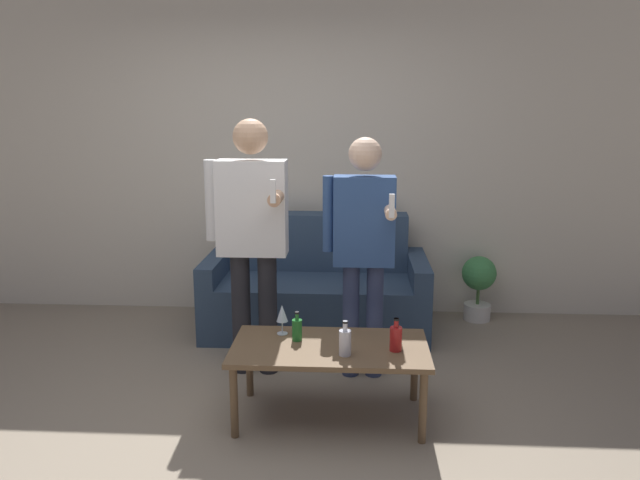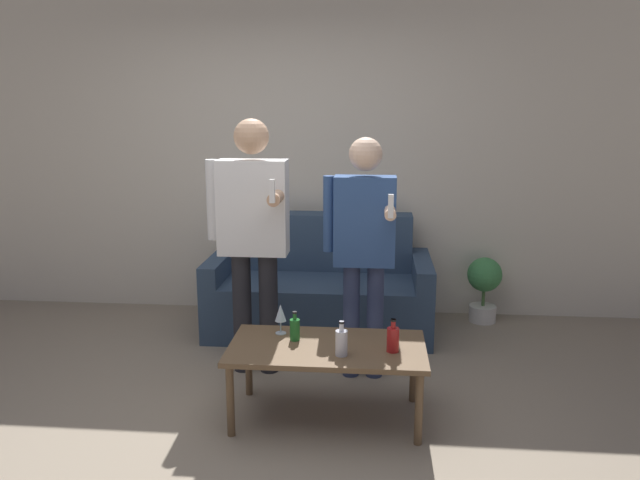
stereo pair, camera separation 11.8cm
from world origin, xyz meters
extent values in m
plane|color=gray|center=(0.00, 0.00, 0.00)|extent=(16.00, 16.00, 0.00)
cube|color=beige|center=(0.00, 2.17, 1.35)|extent=(8.00, 0.06, 2.70)
cube|color=#334760|center=(0.32, 1.51, 0.22)|extent=(1.47, 0.61, 0.44)
cube|color=#334760|center=(0.32, 1.93, 0.45)|extent=(1.47, 0.24, 0.90)
cube|color=#334760|center=(-0.48, 1.63, 0.30)|extent=(0.14, 0.84, 0.60)
cube|color=#334760|center=(1.12, 1.63, 0.30)|extent=(0.14, 0.84, 0.60)
cube|color=brown|center=(0.49, 0.21, 0.43)|extent=(1.12, 0.60, 0.03)
cylinder|color=brown|center=(-0.02, -0.04, 0.21)|extent=(0.04, 0.04, 0.41)
cylinder|color=brown|center=(1.00, -0.04, 0.21)|extent=(0.04, 0.04, 0.41)
cylinder|color=brown|center=(-0.02, 0.46, 0.21)|extent=(0.04, 0.04, 0.41)
cylinder|color=brown|center=(1.00, 0.46, 0.21)|extent=(0.04, 0.04, 0.41)
cylinder|color=#B21E1E|center=(0.86, 0.15, 0.51)|extent=(0.07, 0.07, 0.14)
cylinder|color=#B21E1E|center=(0.86, 0.15, 0.61)|extent=(0.03, 0.03, 0.05)
cylinder|color=black|center=(0.86, 0.15, 0.63)|extent=(0.03, 0.03, 0.01)
cylinder|color=silver|center=(0.58, 0.07, 0.52)|extent=(0.07, 0.07, 0.14)
cylinder|color=silver|center=(0.58, 0.07, 0.61)|extent=(0.03, 0.03, 0.06)
cylinder|color=black|center=(0.58, 0.07, 0.64)|extent=(0.03, 0.03, 0.01)
cylinder|color=#23752D|center=(0.30, 0.27, 0.51)|extent=(0.06, 0.06, 0.13)
cylinder|color=#23752D|center=(0.30, 0.27, 0.59)|extent=(0.02, 0.02, 0.05)
cylinder|color=black|center=(0.30, 0.27, 0.61)|extent=(0.03, 0.03, 0.01)
cylinder|color=silver|center=(0.20, 0.37, 0.45)|extent=(0.06, 0.06, 0.01)
cylinder|color=silver|center=(0.20, 0.37, 0.49)|extent=(0.01, 0.01, 0.07)
cone|color=silver|center=(0.20, 0.37, 0.58)|extent=(0.07, 0.07, 0.10)
cylinder|color=#232328|center=(-0.13, 0.82, 0.41)|extent=(0.13, 0.13, 0.82)
cylinder|color=#232328|center=(0.05, 0.82, 0.41)|extent=(0.13, 0.13, 0.82)
cube|color=white|center=(-0.04, 0.82, 1.13)|extent=(0.45, 0.20, 0.62)
sphere|color=tan|center=(-0.04, 0.82, 1.59)|extent=(0.23, 0.23, 0.23)
cylinder|color=white|center=(-0.31, 0.82, 1.18)|extent=(0.08, 0.08, 0.52)
cylinder|color=tan|center=(0.14, 0.68, 1.22)|extent=(0.08, 0.28, 0.08)
cube|color=white|center=(0.14, 0.51, 1.28)|extent=(0.03, 0.03, 0.14)
cylinder|color=navy|center=(0.60, 0.80, 0.38)|extent=(0.11, 0.11, 0.77)
cylinder|color=navy|center=(0.76, 0.80, 0.38)|extent=(0.11, 0.11, 0.77)
cube|color=#2D4C84|center=(0.68, 0.80, 1.06)|extent=(0.39, 0.17, 0.58)
sphere|color=beige|center=(0.68, 0.80, 1.48)|extent=(0.21, 0.21, 0.21)
cylinder|color=#2D4C84|center=(0.45, 0.80, 1.10)|extent=(0.07, 0.07, 0.49)
cylinder|color=beige|center=(0.84, 0.68, 1.14)|extent=(0.07, 0.26, 0.07)
cube|color=white|center=(0.84, 0.52, 1.20)|extent=(0.03, 0.03, 0.14)
cylinder|color=silver|center=(1.66, 1.96, 0.07)|extent=(0.22, 0.22, 0.14)
cylinder|color=#476B38|center=(1.66, 1.96, 0.22)|extent=(0.03, 0.03, 0.17)
sphere|color=#428E4C|center=(1.66, 1.96, 0.41)|extent=(0.28, 0.28, 0.28)
camera|label=1|loc=(0.63, -3.13, 1.80)|focal=35.00mm
camera|label=2|loc=(0.75, -3.12, 1.80)|focal=35.00mm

